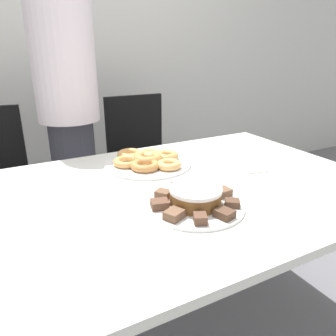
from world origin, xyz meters
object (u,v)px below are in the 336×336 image
at_px(plate_donuts, 148,163).
at_px(napkin, 253,169).
at_px(office_chair_right, 143,170).
at_px(plate_cake, 195,206).
at_px(person_standing, 69,111).
at_px(frosted_cake, 196,196).

relative_size(plate_donuts, napkin, 3.26).
height_order(office_chair_right, plate_donuts, office_chair_right).
bearing_deg(plate_cake, person_standing, 100.05).
bearing_deg(office_chair_right, plate_donuts, -109.29).
bearing_deg(frosted_cake, plate_cake, 90.00).
bearing_deg(plate_donuts, person_standing, 110.90).
height_order(person_standing, office_chair_right, person_standing).
relative_size(plate_cake, plate_donuts, 0.84).
xyz_separation_m(person_standing, plate_donuts, (0.21, -0.55, -0.16)).
xyz_separation_m(office_chair_right, napkin, (0.11, -0.91, 0.29)).
height_order(plate_cake, frosted_cake, frosted_cake).
distance_m(person_standing, frosted_cake, 1.02).
relative_size(plate_cake, frosted_cake, 1.88).
bearing_deg(plate_donuts, napkin, -36.53).
height_order(person_standing, plate_donuts, person_standing).
distance_m(person_standing, napkin, 1.02).
bearing_deg(office_chair_right, frosted_cake, -102.52).
distance_m(person_standing, plate_donuts, 0.61).
height_order(frosted_cake, napkin, frosted_cake).
bearing_deg(plate_cake, frosted_cake, -90.00).
height_order(person_standing, plate_cake, person_standing).
bearing_deg(napkin, plate_donuts, 143.47).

